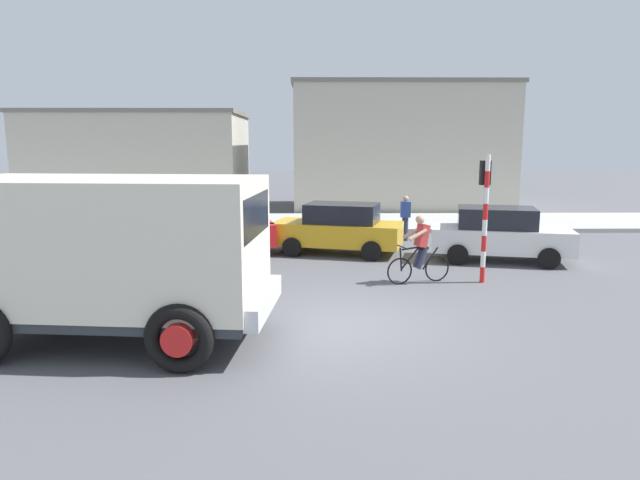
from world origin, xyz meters
TOP-DOWN VIEW (x-y plane):
  - ground_plane at (0.00, 0.00)m, footprint 120.00×120.00m
  - sidewalk_far at (0.00, 13.39)m, footprint 80.00×5.00m
  - truck_foreground at (-4.08, -1.07)m, footprint 5.63×3.20m
  - cyclist at (2.10, 3.05)m, footprint 1.66×0.66m
  - traffic_light_pole at (3.72, 3.16)m, footprint 0.24×0.43m
  - car_red_near at (-3.76, 6.67)m, footprint 4.28×2.57m
  - car_white_mid at (0.26, 6.88)m, footprint 4.31×2.72m
  - car_far_side at (4.99, 5.70)m, footprint 4.29×2.59m
  - pedestrian_near_kerb at (2.77, 9.23)m, footprint 0.34×0.22m
  - building_corner_left at (-9.56, 19.72)m, footprint 10.73×7.26m
  - building_mid_block at (3.99, 19.58)m, footprint 11.04×7.05m

SIDE VIEW (x-z plane):
  - ground_plane at x=0.00m, z-range 0.00..0.00m
  - sidewalk_far at x=0.00m, z-range 0.00..0.16m
  - car_red_near at x=-3.76m, z-range 0.02..1.62m
  - car_white_mid at x=0.26m, z-range 0.02..1.62m
  - car_far_side at x=4.99m, z-range 0.02..1.62m
  - pedestrian_near_kerb at x=2.77m, z-range 0.04..1.66m
  - cyclist at x=2.10m, z-range 0.00..1.72m
  - truck_foreground at x=-4.08m, z-range 0.22..3.12m
  - traffic_light_pole at x=3.72m, z-range 0.47..3.67m
  - building_corner_left at x=-9.56m, z-range 0.00..5.06m
  - building_mid_block at x=3.99m, z-range 0.00..6.45m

